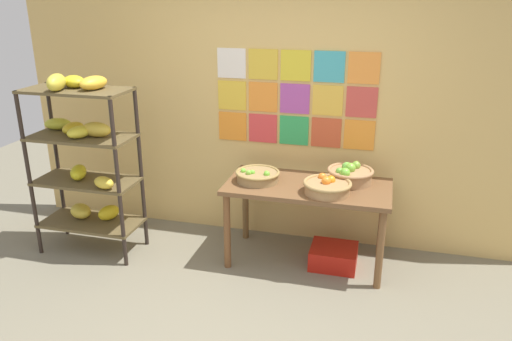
{
  "coord_description": "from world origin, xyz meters",
  "views": [
    {
      "loc": [
        0.99,
        -2.67,
        2.32
      ],
      "look_at": [
        0.03,
        0.98,
        0.96
      ],
      "focal_mm": 35.19,
      "sensor_mm": 36.0,
      "label": 1
    }
  ],
  "objects_px": {
    "banana_shelf_unit": "(83,151)",
    "produce_crate_under_table": "(334,256)",
    "fruit_basket_left": "(350,174)",
    "fruit_basket_back_right": "(327,186)",
    "display_table": "(308,195)",
    "fruit_basket_right": "(258,176)"
  },
  "relations": [
    {
      "from": "fruit_basket_back_right",
      "to": "fruit_basket_left",
      "type": "xyz_separation_m",
      "value": [
        0.16,
        0.3,
        0.02
      ]
    },
    {
      "from": "display_table",
      "to": "fruit_basket_left",
      "type": "bearing_deg",
      "value": 23.23
    },
    {
      "from": "fruit_basket_right",
      "to": "display_table",
      "type": "bearing_deg",
      "value": 3.97
    },
    {
      "from": "fruit_basket_right",
      "to": "fruit_basket_back_right",
      "type": "bearing_deg",
      "value": -10.86
    },
    {
      "from": "display_table",
      "to": "produce_crate_under_table",
      "type": "distance_m",
      "value": 0.61
    },
    {
      "from": "display_table",
      "to": "fruit_basket_back_right",
      "type": "height_order",
      "value": "fruit_basket_back_right"
    },
    {
      "from": "banana_shelf_unit",
      "to": "fruit_basket_right",
      "type": "height_order",
      "value": "banana_shelf_unit"
    },
    {
      "from": "produce_crate_under_table",
      "to": "display_table",
      "type": "bearing_deg",
      "value": 174.85
    },
    {
      "from": "display_table",
      "to": "fruit_basket_back_right",
      "type": "distance_m",
      "value": 0.28
    },
    {
      "from": "fruit_basket_left",
      "to": "produce_crate_under_table",
      "type": "height_order",
      "value": "fruit_basket_left"
    },
    {
      "from": "banana_shelf_unit",
      "to": "fruit_basket_back_right",
      "type": "height_order",
      "value": "banana_shelf_unit"
    },
    {
      "from": "banana_shelf_unit",
      "to": "produce_crate_under_table",
      "type": "bearing_deg",
      "value": 6.81
    },
    {
      "from": "display_table",
      "to": "produce_crate_under_table",
      "type": "xyz_separation_m",
      "value": [
        0.26,
        -0.02,
        -0.56
      ]
    },
    {
      "from": "display_table",
      "to": "fruit_basket_right",
      "type": "xyz_separation_m",
      "value": [
        -0.44,
        -0.03,
        0.15
      ]
    },
    {
      "from": "banana_shelf_unit",
      "to": "display_table",
      "type": "xyz_separation_m",
      "value": [
        1.98,
        0.29,
        -0.33
      ]
    },
    {
      "from": "display_table",
      "to": "fruit_basket_back_right",
      "type": "xyz_separation_m",
      "value": [
        0.18,
        -0.15,
        0.16
      ]
    },
    {
      "from": "fruit_basket_right",
      "to": "produce_crate_under_table",
      "type": "bearing_deg",
      "value": 0.63
    },
    {
      "from": "fruit_basket_back_right",
      "to": "display_table",
      "type": "bearing_deg",
      "value": 140.4
    },
    {
      "from": "fruit_basket_right",
      "to": "fruit_basket_left",
      "type": "xyz_separation_m",
      "value": [
        0.78,
        0.18,
        0.02
      ]
    },
    {
      "from": "fruit_basket_right",
      "to": "produce_crate_under_table",
      "type": "distance_m",
      "value": 0.99
    },
    {
      "from": "banana_shelf_unit",
      "to": "display_table",
      "type": "height_order",
      "value": "banana_shelf_unit"
    },
    {
      "from": "banana_shelf_unit",
      "to": "fruit_basket_left",
      "type": "xyz_separation_m",
      "value": [
        2.32,
        0.44,
        -0.16
      ]
    }
  ]
}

